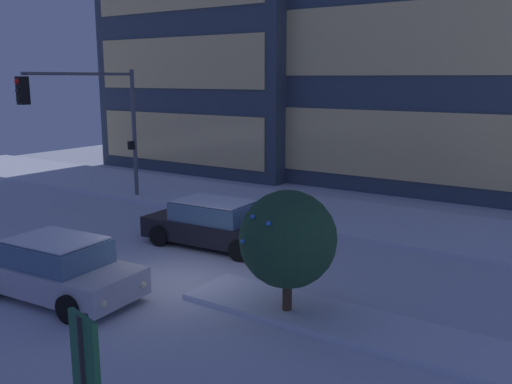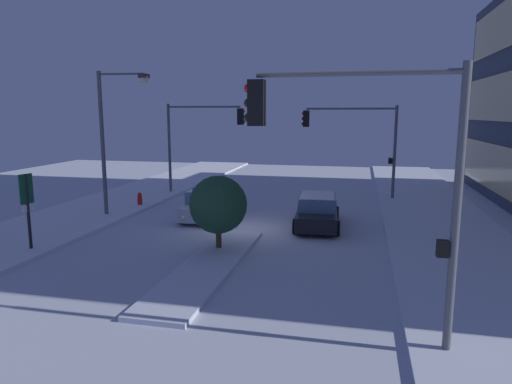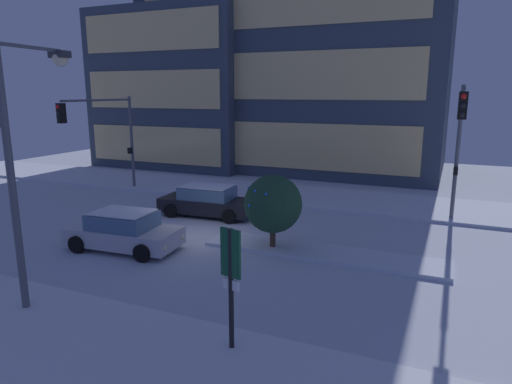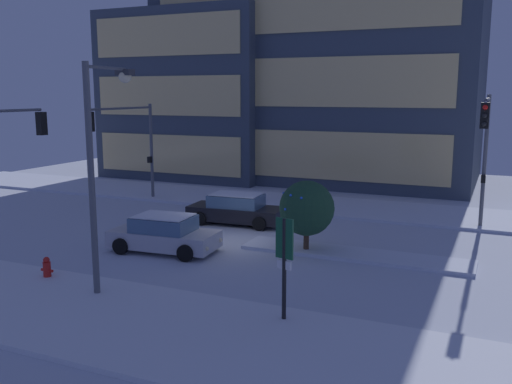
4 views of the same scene
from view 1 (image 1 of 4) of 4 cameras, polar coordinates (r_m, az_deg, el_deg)
The scene contains 8 objects.
ground at distance 15.06m, azimuth -7.84°, elevation -9.25°, with size 52.00×52.00×0.00m, color silver.
curb_strip_far at distance 22.10m, azimuth 7.59°, elevation -2.27°, with size 52.00×5.20×0.14m, color silver.
median_strip at distance 12.51m, azimuth 11.52°, elevation -13.54°, with size 9.00×1.80×0.14m, color silver.
office_tower_secondary at distance 35.81m, azimuth -1.68°, elevation 12.85°, with size 12.69×11.82×12.22m.
car_near at distance 14.69m, azimuth -19.63°, elevation -7.43°, with size 4.53×2.37×1.49m.
car_far at distance 17.99m, azimuth -4.33°, elevation -3.31°, with size 4.81×2.26×1.49m.
traffic_light_corner_far_left at distance 23.80m, azimuth -16.44°, elevation 7.90°, with size 0.32×5.69×5.68m.
decorated_tree_median at distance 12.47m, azimuth 3.27°, elevation -4.85°, with size 2.20×2.20×2.91m.
Camera 1 is at (9.48, -10.42, 5.34)m, focal length 39.14 mm.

